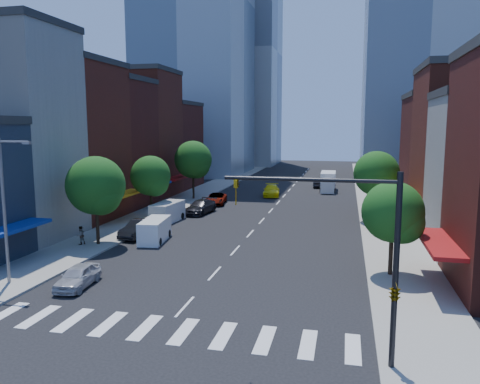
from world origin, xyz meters
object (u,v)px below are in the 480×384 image
object	(u,v)px
parked_car_rear	(200,207)
traffic_car_oncoming	(318,183)
cargo_van_far	(167,212)
parked_car_second	(140,228)
parked_car_front	(78,276)
traffic_car_far	(324,182)
box_truck	(328,182)
cargo_van_near	(154,230)
pedestrian_far	(81,235)
taxi	(271,191)
parked_car_third	(216,199)

from	to	relation	value
parked_car_rear	traffic_car_oncoming	size ratio (longest dim) A/B	1.27
cargo_van_far	traffic_car_oncoming	xyz separation A→B (m)	(13.57, 31.05, -0.31)
parked_car_second	parked_car_front	bearing A→B (deg)	-73.94
traffic_car_far	parked_car_second	bearing A→B (deg)	62.76
cargo_van_far	box_truck	size ratio (longest dim) A/B	0.69
cargo_van_near	traffic_car_far	world-z (taller)	cargo_van_near
cargo_van_near	box_truck	distance (m)	37.43
cargo_van_near	pedestrian_far	distance (m)	6.04
parked_car_rear	cargo_van_far	world-z (taller)	cargo_van_far
parked_car_rear	taxi	distance (m)	15.99
taxi	traffic_car_far	world-z (taller)	taxi
traffic_car_far	parked_car_front	bearing A→B (deg)	69.54
taxi	pedestrian_far	xyz separation A→B (m)	(-11.05, -30.89, 0.13)
taxi	parked_car_front	bearing A→B (deg)	-105.27
parked_car_second	pedestrian_far	bearing A→B (deg)	-122.19
cargo_van_near	traffic_car_oncoming	world-z (taller)	cargo_van_near
parked_car_third	cargo_van_near	bearing A→B (deg)	-97.83
cargo_van_near	traffic_car_oncoming	xyz separation A→B (m)	(11.54, 39.09, -0.26)
parked_car_rear	cargo_van_near	distance (m)	13.09
parked_car_second	taxi	size ratio (longest dim) A/B	0.88
traffic_car_oncoming	traffic_car_far	size ratio (longest dim) A/B	0.94
parked_car_third	traffic_car_far	size ratio (longest dim) A/B	1.13
parked_car_front	traffic_car_oncoming	world-z (taller)	traffic_car_oncoming
taxi	box_truck	xyz separation A→B (m)	(7.59, 6.97, 0.57)
cargo_van_far	traffic_car_far	bearing A→B (deg)	70.58
traffic_car_oncoming	parked_car_second	bearing A→B (deg)	65.73
parked_car_third	pedestrian_far	distance (m)	23.11
parked_car_front	traffic_car_far	distance (m)	53.35
parked_car_third	cargo_van_far	size ratio (longest dim) A/B	1.03
traffic_car_far	box_truck	bearing A→B (deg)	91.99
pedestrian_far	parked_car_rear	bearing A→B (deg)	-175.58
traffic_car_far	pedestrian_far	world-z (taller)	pedestrian_far
cargo_van_near	box_truck	bearing A→B (deg)	61.95
parked_car_rear	traffic_car_far	bearing A→B (deg)	72.40
taxi	pedestrian_far	bearing A→B (deg)	-116.73
cargo_van_far	parked_car_front	bearing A→B (deg)	-79.14
cargo_van_far	traffic_car_oncoming	size ratio (longest dim) A/B	1.16
parked_car_front	box_truck	distance (m)	48.67
parked_car_second	traffic_car_oncoming	size ratio (longest dim) A/B	1.13
cargo_van_far	traffic_car_oncoming	bearing A→B (deg)	71.47
cargo_van_near	traffic_car_far	distance (m)	41.95
parked_car_second	traffic_car_far	xyz separation A→B (m)	(14.45, 38.86, -0.02)
cargo_van_near	pedestrian_far	world-z (taller)	cargo_van_near
cargo_van_far	box_truck	distance (m)	31.01
parked_car_front	parked_car_third	distance (m)	31.44
parked_car_front	pedestrian_far	xyz separation A→B (m)	(-5.29, 8.94, 0.23)
parked_car_front	pedestrian_far	bearing A→B (deg)	115.63
parked_car_second	pedestrian_far	xyz separation A→B (m)	(-3.40, -4.06, 0.13)
box_truck	pedestrian_far	xyz separation A→B (m)	(-18.64, -37.86, -0.44)
parked_car_second	traffic_car_far	world-z (taller)	parked_car_second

